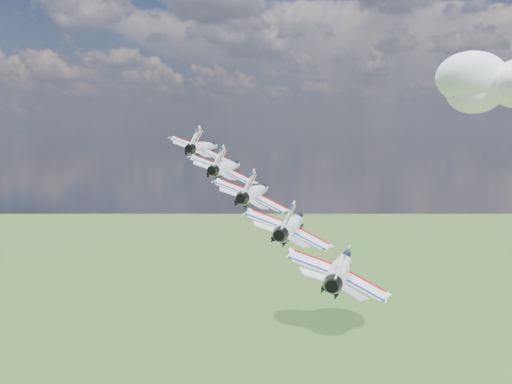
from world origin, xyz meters
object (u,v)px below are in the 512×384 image
at_px(jet_1, 228,167).
at_px(jet_2, 256,192).
at_px(jet_0, 205,147).
at_px(jet_3, 293,224).
at_px(jet_4, 341,267).

bearing_deg(jet_1, jet_2, -51.64).
bearing_deg(jet_0, jet_3, -51.64).
xyz_separation_m(jet_2, jet_3, (8.61, -7.35, -2.75)).
bearing_deg(jet_1, jet_4, -51.64).
height_order(jet_0, jet_1, jet_0).
height_order(jet_0, jet_3, jet_0).
relative_size(jet_0, jet_2, 1.00).
bearing_deg(jet_2, jet_4, -51.64).
distance_m(jet_0, jet_3, 34.96).
xyz_separation_m(jet_2, jet_4, (17.22, -14.71, -5.51)).
xyz_separation_m(jet_1, jet_4, (25.83, -22.06, -8.26)).
bearing_deg(jet_1, jet_0, 128.36).
bearing_deg(jet_2, jet_3, -51.64).
xyz_separation_m(jet_3, jet_4, (8.61, -7.35, -2.75)).
distance_m(jet_1, jet_4, 34.96).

